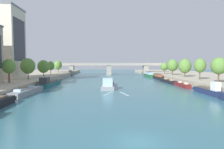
% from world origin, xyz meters
% --- Properties ---
extents(ground_plane, '(400.00, 400.00, 0.00)m').
position_xyz_m(ground_plane, '(0.00, 0.00, 0.00)').
color(ground_plane, '#336675').
extents(quay_left, '(36.00, 170.00, 1.81)m').
position_xyz_m(quay_left, '(-40.26, 55.00, 0.90)').
color(quay_left, '#A89E89').
rests_on(quay_left, ground).
extents(quay_right, '(36.00, 170.00, 1.81)m').
position_xyz_m(quay_right, '(40.26, 55.00, 0.90)').
color(quay_right, '#A89E89').
rests_on(quay_right, ground).
extents(barge_midriver, '(4.43, 17.82, 3.06)m').
position_xyz_m(barge_midriver, '(-1.70, 39.13, 0.89)').
color(barge_midriver, gray).
rests_on(barge_midriver, ground).
extents(wake_behind_barge, '(5.59, 6.06, 0.03)m').
position_xyz_m(wake_behind_barge, '(-0.19, 27.33, 0.01)').
color(wake_behind_barge, '#A5D1DB').
rests_on(wake_behind_barge, ground).
extents(moored_boat_left_far, '(3.21, 14.16, 2.31)m').
position_xyz_m(moored_boat_left_far, '(-20.44, 27.20, 0.63)').
color(moored_boat_left_far, gray).
rests_on(moored_boat_left_far, ground).
extents(moored_boat_left_end, '(3.22, 16.13, 3.03)m').
position_xyz_m(moored_boat_left_end, '(-20.10, 44.11, 0.89)').
color(moored_boat_left_end, '#23666B').
rests_on(moored_boat_left_end, ground).
extents(moored_boat_right_far, '(1.81, 10.40, 3.09)m').
position_xyz_m(moored_boat_right_far, '(20.57, 25.84, 0.93)').
color(moored_boat_right_far, '#1E284C').
rests_on(moored_boat_right_far, ground).
extents(moored_boat_right_lone, '(1.87, 10.29, 2.21)m').
position_xyz_m(moored_boat_right_lone, '(20.26, 39.58, 0.59)').
color(moored_boat_right_lone, maroon).
rests_on(moored_boat_right_lone, ground).
extents(moored_boat_right_near, '(2.42, 12.57, 2.19)m').
position_xyz_m(moored_boat_right_near, '(20.08, 51.80, 0.57)').
color(moored_boat_right_near, black).
rests_on(moored_boat_right_near, ground).
extents(moored_boat_right_second, '(2.18, 11.15, 2.51)m').
position_xyz_m(moored_boat_right_second, '(20.65, 66.42, 1.05)').
color(moored_boat_right_second, black).
rests_on(moored_boat_right_second, ground).
extents(moored_boat_right_upstream, '(2.98, 14.03, 2.72)m').
position_xyz_m(moored_boat_right_upstream, '(20.32, 82.37, 1.14)').
color(moored_boat_right_upstream, '#235633').
rests_on(moored_boat_right_upstream, ground).
extents(tree_left_third, '(3.33, 3.33, 6.39)m').
position_xyz_m(tree_left_third, '(-28.43, 36.02, 6.18)').
color(tree_left_third, brown).
rests_on(tree_left_third, quay_left).
extents(tree_left_end_of_row, '(4.67, 4.67, 6.90)m').
position_xyz_m(tree_left_end_of_row, '(-28.04, 48.04, 6.11)').
color(tree_left_end_of_row, brown).
rests_on(tree_left_end_of_row, quay_left).
extents(tree_left_by_lamp, '(4.72, 4.72, 6.50)m').
position_xyz_m(tree_left_by_lamp, '(-27.57, 62.97, 5.69)').
color(tree_left_by_lamp, brown).
rests_on(tree_left_by_lamp, quay_left).
extents(tree_left_second, '(3.54, 3.54, 6.17)m').
position_xyz_m(tree_left_second, '(-28.42, 76.74, 5.81)').
color(tree_left_second, brown).
rests_on(tree_left_second, quay_left).
extents(tree_left_distant, '(4.18, 4.18, 6.62)m').
position_xyz_m(tree_left_distant, '(-28.06, 90.22, 6.02)').
color(tree_left_distant, brown).
rests_on(tree_left_distant, quay_left).
extents(tree_right_third, '(4.08, 4.08, 6.76)m').
position_xyz_m(tree_right_third, '(27.30, 32.98, 6.31)').
color(tree_right_third, brown).
rests_on(tree_right_third, quay_right).
extents(tree_right_end_of_row, '(3.65, 3.65, 6.74)m').
position_xyz_m(tree_right_end_of_row, '(27.72, 43.80, 6.27)').
color(tree_right_end_of_row, brown).
rests_on(tree_right_end_of_row, quay_right).
extents(tree_right_midway, '(4.76, 4.76, 6.91)m').
position_xyz_m(tree_right_midway, '(28.28, 56.62, 5.92)').
color(tree_right_midway, brown).
rests_on(tree_right_midway, quay_right).
extents(tree_right_past_mid, '(4.70, 4.70, 6.95)m').
position_xyz_m(tree_right_past_mid, '(27.72, 68.45, 6.07)').
color(tree_right_past_mid, brown).
rests_on(tree_right_past_mid, quay_right).
extents(tree_right_nearest, '(3.77, 3.77, 5.57)m').
position_xyz_m(tree_right_nearest, '(27.23, 78.67, 5.35)').
color(tree_right_nearest, brown).
rests_on(tree_right_nearest, quay_right).
extents(building_left_middle, '(12.03, 11.50, 24.49)m').
position_xyz_m(building_left_middle, '(-37.96, 51.88, 14.07)').
color(building_left_middle, beige).
rests_on(building_left_middle, quay_left).
extents(bridge_far, '(68.51, 4.40, 7.19)m').
position_xyz_m(bridge_far, '(0.00, 99.41, 4.67)').
color(bridge_far, gray).
rests_on(bridge_far, ground).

